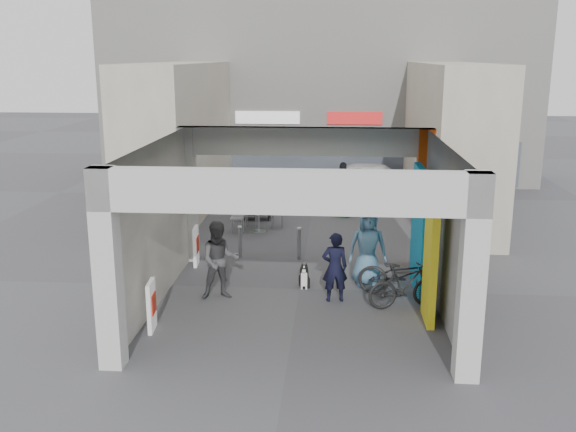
# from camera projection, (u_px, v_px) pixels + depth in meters

# --- Properties ---
(ground) EXTENTS (90.00, 90.00, 0.00)m
(ground) POSITION_uv_depth(u_px,v_px,m) (299.00, 289.00, 14.80)
(ground) COLOR #4E4E52
(ground) RESTS_ON ground
(arcade_canopy) EXTENTS (6.40, 6.45, 6.40)m
(arcade_canopy) POSITION_uv_depth(u_px,v_px,m) (323.00, 200.00, 13.41)
(arcade_canopy) COLOR #B7B8B3
(arcade_canopy) RESTS_ON ground
(far_building) EXTENTS (18.00, 4.08, 8.00)m
(far_building) POSITION_uv_depth(u_px,v_px,m) (319.00, 85.00, 27.36)
(far_building) COLOR silver
(far_building) RESTS_ON ground
(plaza_bldg_left) EXTENTS (2.00, 9.00, 5.00)m
(plaza_bldg_left) POSITION_uv_depth(u_px,v_px,m) (181.00, 138.00, 21.77)
(plaza_bldg_left) COLOR #BFB89E
(plaza_bldg_left) RESTS_ON ground
(plaza_bldg_right) EXTENTS (2.00, 9.00, 5.00)m
(plaza_bldg_right) POSITION_uv_depth(u_px,v_px,m) (449.00, 141.00, 21.12)
(plaza_bldg_right) COLOR #BFB89E
(plaza_bldg_right) RESTS_ON ground
(bollard_left) EXTENTS (0.09, 0.09, 0.83)m
(bollard_left) POSITION_uv_depth(u_px,v_px,m) (240.00, 242.00, 17.07)
(bollard_left) COLOR gray
(bollard_left) RESTS_ON ground
(bollard_center) EXTENTS (0.09, 0.09, 0.84)m
(bollard_center) POSITION_uv_depth(u_px,v_px,m) (299.00, 244.00, 16.87)
(bollard_center) COLOR gray
(bollard_center) RESTS_ON ground
(bollard_right) EXTENTS (0.09, 0.09, 0.87)m
(bollard_right) POSITION_uv_depth(u_px,v_px,m) (368.00, 242.00, 16.93)
(bollard_right) COLOR gray
(bollard_right) RESTS_ON ground
(advert_board_near) EXTENTS (0.14, 0.55, 1.00)m
(advert_board_near) POSITION_uv_depth(u_px,v_px,m) (152.00, 306.00, 12.48)
(advert_board_near) COLOR silver
(advert_board_near) RESTS_ON ground
(advert_board_far) EXTENTS (0.14, 0.55, 1.00)m
(advert_board_far) POSITION_uv_depth(u_px,v_px,m) (196.00, 246.00, 16.39)
(advert_board_far) COLOR silver
(advert_board_far) RESTS_ON ground
(cafe_set) EXTENTS (1.53, 1.24, 0.93)m
(cafe_set) POSITION_uv_depth(u_px,v_px,m) (256.00, 219.00, 19.84)
(cafe_set) COLOR #AAAAAF
(cafe_set) RESTS_ON ground
(produce_stand) EXTENTS (1.15, 0.62, 0.76)m
(produce_stand) POSITION_uv_depth(u_px,v_px,m) (255.00, 210.00, 21.02)
(produce_stand) COLOR black
(produce_stand) RESTS_ON ground
(crate_stack) EXTENTS (0.54, 0.48, 0.56)m
(crate_stack) POSITION_uv_depth(u_px,v_px,m) (342.00, 208.00, 21.38)
(crate_stack) COLOR #1B5E1A
(crate_stack) RESTS_ON ground
(border_collie) EXTENTS (0.23, 0.44, 0.61)m
(border_collie) POSITION_uv_depth(u_px,v_px,m) (304.00, 278.00, 14.83)
(border_collie) COLOR black
(border_collie) RESTS_ON ground
(man_with_dog) EXTENTS (0.62, 0.46, 1.55)m
(man_with_dog) POSITION_uv_depth(u_px,v_px,m) (335.00, 267.00, 13.91)
(man_with_dog) COLOR black
(man_with_dog) RESTS_ON ground
(man_back_turned) EXTENTS (0.99, 0.86, 1.75)m
(man_back_turned) POSITION_uv_depth(u_px,v_px,m) (220.00, 260.00, 14.04)
(man_back_turned) COLOR #444447
(man_back_turned) RESTS_ON ground
(man_elderly) EXTENTS (0.95, 0.67, 1.82)m
(man_elderly) POSITION_uv_depth(u_px,v_px,m) (367.00, 247.00, 14.89)
(man_elderly) COLOR #5888AC
(man_elderly) RESTS_ON ground
(man_crates) EXTENTS (1.10, 0.68, 1.75)m
(man_crates) POSITION_uv_depth(u_px,v_px,m) (343.00, 188.00, 21.70)
(man_crates) COLOR black
(man_crates) RESTS_ON ground
(bicycle_front) EXTENTS (2.04, 1.05, 1.02)m
(bicycle_front) POSITION_uv_depth(u_px,v_px,m) (402.00, 274.00, 14.23)
(bicycle_front) COLOR black
(bicycle_front) RESTS_ON ground
(bicycle_rear) EXTENTS (1.70, 0.91, 0.98)m
(bicycle_rear) POSITION_uv_depth(u_px,v_px,m) (405.00, 286.00, 13.59)
(bicycle_rear) COLOR black
(bicycle_rear) RESTS_ON ground
(white_van) EXTENTS (4.10, 2.06, 1.34)m
(white_van) POSITION_uv_depth(u_px,v_px,m) (376.00, 180.00, 24.20)
(white_van) COLOR silver
(white_van) RESTS_ON ground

